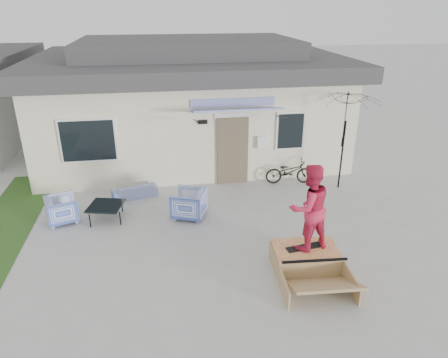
{
  "coord_description": "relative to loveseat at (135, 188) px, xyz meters",
  "views": [
    {
      "loc": [
        -1.18,
        -7.3,
        5.29
      ],
      "look_at": [
        0.3,
        1.8,
        1.3
      ],
      "focal_mm": 33.25,
      "sensor_mm": 36.0,
      "label": 1
    }
  ],
  "objects": [
    {
      "name": "ground",
      "position": [
        1.99,
        -3.93,
        -0.25
      ],
      "size": [
        90.0,
        90.0,
        0.0
      ],
      "primitive_type": "plane",
      "color": "#AAAAA6",
      "rests_on": "ground"
    },
    {
      "name": "house",
      "position": [
        1.99,
        4.06,
        1.69
      ],
      "size": [
        10.8,
        8.49,
        4.1
      ],
      "color": "beige",
      "rests_on": "ground"
    },
    {
      "name": "loveseat",
      "position": [
        0.0,
        0.0,
        0.0
      ],
      "size": [
        1.34,
        0.7,
        0.5
      ],
      "primitive_type": "imported",
      "rotation": [
        0.0,
        0.0,
        3.4
      ],
      "color": "#2F4CAC",
      "rests_on": "ground"
    },
    {
      "name": "armchair_left",
      "position": [
        -1.78,
        -1.23,
        0.13
      ],
      "size": [
        0.9,
        0.93,
        0.76
      ],
      "primitive_type": "imported",
      "rotation": [
        0.0,
        0.0,
        1.9
      ],
      "color": "#2F4CAC",
      "rests_on": "ground"
    },
    {
      "name": "armchair_right",
      "position": [
        1.46,
        -1.49,
        0.16
      ],
      "size": [
        0.99,
        1.02,
        0.83
      ],
      "primitive_type": "imported",
      "rotation": [
        0.0,
        0.0,
        -1.93
      ],
      "color": "#2F4CAC",
      "rests_on": "ground"
    },
    {
      "name": "coffee_table",
      "position": [
        -0.68,
        -1.29,
        -0.05
      ],
      "size": [
        1.01,
        1.01,
        0.41
      ],
      "primitive_type": "cube",
      "rotation": [
        0.0,
        0.0,
        -0.25
      ],
      "color": "black",
      "rests_on": "ground"
    },
    {
      "name": "bicycle",
      "position": [
        4.73,
        0.21,
        0.22
      ],
      "size": [
        1.52,
        0.66,
        0.94
      ],
      "primitive_type": "imported",
      "rotation": [
        0.0,
        0.0,
        1.47
      ],
      "color": "black",
      "rests_on": "ground"
    },
    {
      "name": "patio_umbrella",
      "position": [
        6.14,
        -0.35,
        1.5
      ],
      "size": [
        2.15,
        2.05,
        2.2
      ],
      "color": "black",
      "rests_on": "ground"
    },
    {
      "name": "skate_ramp",
      "position": [
        3.73,
        -4.15,
        -0.03
      ],
      "size": [
        1.46,
        1.88,
        0.45
      ],
      "primitive_type": null,
      "rotation": [
        0.0,
        0.0,
        -0.06
      ],
      "color": "#9E7D4F",
      "rests_on": "ground"
    },
    {
      "name": "skateboard",
      "position": [
        3.73,
        -4.1,
        0.23
      ],
      "size": [
        0.88,
        0.35,
        0.05
      ],
      "primitive_type": "cube",
      "rotation": [
        0.0,
        0.0,
        0.16
      ],
      "color": "black",
      "rests_on": "skate_ramp"
    },
    {
      "name": "skater",
      "position": [
        3.73,
        -4.1,
        1.19
      ],
      "size": [
        1.06,
        0.91,
        1.87
      ],
      "primitive_type": "imported",
      "rotation": [
        0.0,
        0.0,
        3.39
      ],
      "color": "#D1254A",
      "rests_on": "skateboard"
    }
  ]
}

